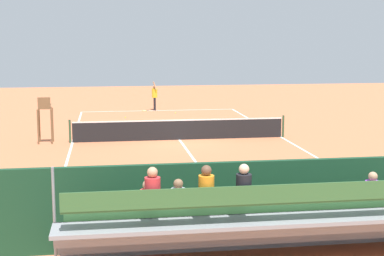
{
  "coord_description": "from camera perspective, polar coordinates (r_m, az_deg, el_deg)",
  "views": [
    {
      "loc": [
        3.44,
        26.85,
        4.9
      ],
      "look_at": [
        0.0,
        4.0,
        1.2
      ],
      "focal_mm": 54.12,
      "sensor_mm": 36.0,
      "label": 1
    }
  ],
  "objects": [
    {
      "name": "umpire_chair",
      "position": [
        27.27,
        -14.3,
        1.26
      ],
      "size": [
        0.67,
        0.67,
        2.14
      ],
      "color": "brown",
      "rests_on": "ground"
    },
    {
      "name": "tennis_ball_far",
      "position": [
        36.81,
        -1.65,
        1.49
      ],
      "size": [
        0.07,
        0.07,
        0.07
      ],
      "primitive_type": "sphere",
      "color": "#CCDB33",
      "rests_on": "ground"
    },
    {
      "name": "bleacher_stand",
      "position": [
        12.57,
        6.82,
        -9.2
      ],
      "size": [
        9.06,
        2.4,
        2.48
      ],
      "color": "gray",
      "rests_on": "ground"
    },
    {
      "name": "court_line_markings",
      "position": [
        27.54,
        -1.25,
        -1.15
      ],
      "size": [
        10.1,
        22.2,
        0.01
      ],
      "color": "white",
      "rests_on": "ground"
    },
    {
      "name": "courtside_bench",
      "position": [
        15.55,
        15.56,
        -7.45
      ],
      "size": [
        1.8,
        0.4,
        0.93
      ],
      "color": "#33383D",
      "rests_on": "ground"
    },
    {
      "name": "ground_plane",
      "position": [
        27.51,
        -1.24,
        -1.17
      ],
      "size": [
        60.0,
        60.0,
        0.0
      ],
      "primitive_type": "plane",
      "color": "#CC7047"
    },
    {
      "name": "equipment_bag",
      "position": [
        15.04,
        10.68,
        -9.35
      ],
      "size": [
        0.9,
        0.36,
        0.36
      ],
      "primitive_type": "cube",
      "color": "#334C8C",
      "rests_on": "ground"
    },
    {
      "name": "backdrop_wall",
      "position": [
        13.86,
        6.21,
        -7.29
      ],
      "size": [
        18.0,
        0.16,
        2.0
      ],
      "primitive_type": "cube",
      "color": "#194228",
      "rests_on": "ground"
    },
    {
      "name": "tennis_player",
      "position": [
        38.36,
        -3.71,
        3.26
      ],
      "size": [
        0.37,
        0.53,
        1.93
      ],
      "color": "black",
      "rests_on": "ground"
    },
    {
      "name": "tennis_net",
      "position": [
        27.42,
        -1.24,
        -0.14
      ],
      "size": [
        10.3,
        0.1,
        1.07
      ],
      "color": "black",
      "rests_on": "ground"
    },
    {
      "name": "tennis_ball_near",
      "position": [
        35.06,
        -6.58,
        1.06
      ],
      "size": [
        0.07,
        0.07,
        0.07
      ],
      "primitive_type": "sphere",
      "color": "#CCDB33",
      "rests_on": "ground"
    },
    {
      "name": "tennis_racket",
      "position": [
        38.17,
        -4.69,
        1.71
      ],
      "size": [
        0.53,
        0.5,
        0.03
      ],
      "color": "black",
      "rests_on": "ground"
    }
  ]
}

